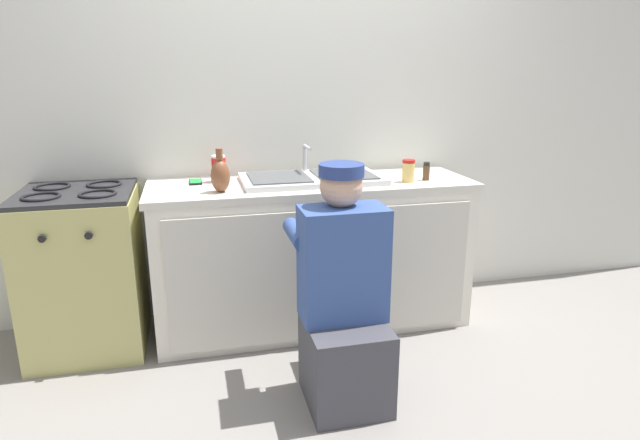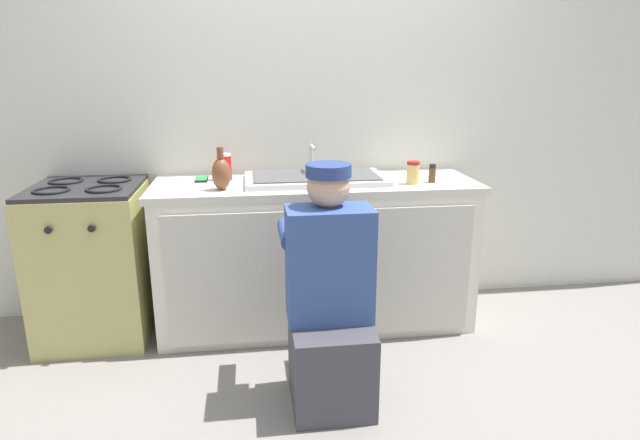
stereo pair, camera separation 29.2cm
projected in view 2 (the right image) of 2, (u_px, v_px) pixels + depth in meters
The scene contains 12 objects.
ground_plane at pixel (322, 343), 3.02m from camera, with size 12.00×12.00×0.00m, color gray.
back_wall at pixel (308, 110), 3.30m from camera, with size 6.00×0.10×2.50m, color silver.
counter_cabinet at pixel (316, 257), 3.19m from camera, with size 1.81×0.62×0.83m.
countertop at pixel (315, 185), 3.08m from camera, with size 1.85×0.62×0.04m, color beige.
sink_double_basin at pixel (315, 178), 3.07m from camera, with size 0.80×0.44×0.19m.
stove_range at pixel (94, 262), 3.02m from camera, with size 0.58×0.62×0.90m.
plumber_person at pixel (330, 307), 2.41m from camera, with size 0.42×0.61×1.10m.
spice_bottle_pepper at pixel (432, 174), 3.03m from camera, with size 0.04×0.04×0.10m.
condiment_jar at pixel (413, 173), 2.99m from camera, with size 0.07×0.07×0.13m.
vase_decorative at pixel (221, 173), 2.83m from camera, with size 0.10×0.10×0.23m.
cell_phone at pixel (202, 179), 3.10m from camera, with size 0.07×0.14×0.01m.
soda_cup_red at pixel (225, 167), 3.09m from camera, with size 0.08×0.08×0.15m.
Camera 2 is at (-0.38, -2.69, 1.50)m, focal length 30.00 mm.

